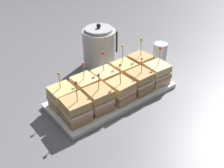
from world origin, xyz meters
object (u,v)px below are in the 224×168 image
(sandwich_front_far_left, at_px, (76,110))
(sandwich_front_right, at_px, (139,82))
(sandwich_back_center, at_px, (104,80))
(sandwich_back_right, at_px, (124,72))
(sandwich_front_far_right, at_px, (157,74))
(serving_platter, at_px, (112,95))
(sandwich_back_far_left, at_px, (63,97))
(sandwich_front_left, at_px, (99,100))
(sandwich_front_center, at_px, (120,91))
(sandwich_back_far_right, at_px, (140,64))
(kettle_steel, at_px, (99,48))
(drinking_glass, at_px, (160,55))
(sandwich_back_left, at_px, (85,88))

(sandwich_front_far_left, distance_m, sandwich_front_right, 0.28)
(sandwich_back_center, xyz_separation_m, sandwich_back_right, (0.10, -0.00, -0.00))
(sandwich_front_far_left, bearing_deg, sandwich_front_far_right, -0.54)
(serving_platter, bearing_deg, sandwich_back_far_left, 166.36)
(sandwich_front_left, relative_size, sandwich_front_center, 0.93)
(sandwich_back_right, bearing_deg, sandwich_front_far_right, -44.90)
(sandwich_back_far_right, relative_size, kettle_steel, 0.79)
(sandwich_front_right, xyz_separation_m, sandwich_front_far_right, (0.10, -0.00, 0.00))
(sandwich_back_center, distance_m, drinking_glass, 0.33)
(sandwich_front_right, relative_size, drinking_glass, 1.34)
(serving_platter, bearing_deg, sandwich_front_far_right, -14.69)
(sandwich_front_center, height_order, kettle_steel, kettle_steel)
(sandwich_back_right, bearing_deg, drinking_glass, 4.84)
(sandwich_front_far_left, bearing_deg, drinking_glass, 12.08)
(serving_platter, height_order, sandwich_back_right, sandwich_back_right)
(sandwich_front_center, relative_size, drinking_glass, 1.46)
(sandwich_back_far_right, bearing_deg, sandwich_front_left, -162.19)
(serving_platter, bearing_deg, sandwich_front_center, -91.58)
(sandwich_front_center, height_order, sandwich_back_far_right, same)
(sandwich_back_left, bearing_deg, sandwich_front_far_right, -18.58)
(serving_platter, xyz_separation_m, sandwich_back_far_left, (-0.19, 0.05, 0.05))
(drinking_glass, bearing_deg, sandwich_back_far_right, -172.47)
(sandwich_front_far_left, height_order, sandwich_back_center, sandwich_back_center)
(sandwich_back_right, height_order, drinking_glass, sandwich_back_right)
(kettle_steel, bearing_deg, sandwich_back_right, -94.56)
(sandwich_front_right, relative_size, sandwich_back_left, 0.96)
(sandwich_front_far_right, xyz_separation_m, drinking_glass, (0.14, 0.11, -0.01))
(sandwich_front_right, bearing_deg, sandwich_front_far_right, -0.15)
(sandwich_front_far_right, height_order, drinking_glass, sandwich_front_far_right)
(sandwich_front_center, xyz_separation_m, kettle_steel, (0.11, 0.28, 0.03))
(sandwich_front_far_left, bearing_deg, sandwich_back_far_right, 13.69)
(sandwich_front_right, distance_m, sandwich_front_far_right, 0.10)
(kettle_steel, bearing_deg, sandwich_front_right, -93.24)
(sandwich_back_center, bearing_deg, sandwich_front_far_right, -25.98)
(sandwich_front_left, bearing_deg, sandwich_front_center, -2.61)
(sandwich_front_left, distance_m, sandwich_back_center, 0.13)
(sandwich_back_far_left, distance_m, kettle_steel, 0.35)
(sandwich_front_left, xyz_separation_m, sandwich_back_center, (0.09, 0.09, -0.00))
(sandwich_back_far_right, xyz_separation_m, drinking_glass, (0.14, 0.02, -0.01))
(sandwich_back_far_left, distance_m, sandwich_back_center, 0.18)
(serving_platter, relative_size, sandwich_front_far_right, 3.10)
(sandwich_back_right, height_order, kettle_steel, kettle_steel)
(sandwich_front_center, bearing_deg, sandwich_front_right, 0.19)
(sandwich_front_left, height_order, kettle_steel, kettle_steel)
(sandwich_front_far_right, bearing_deg, sandwich_back_far_right, 91.20)
(serving_platter, distance_m, sandwich_back_far_left, 0.20)
(sandwich_front_center, distance_m, sandwich_back_far_right, 0.21)
(sandwich_front_far_right, distance_m, kettle_steel, 0.29)
(sandwich_front_center, height_order, sandwich_front_far_right, same)
(sandwich_front_center, relative_size, sandwich_back_far_right, 0.99)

